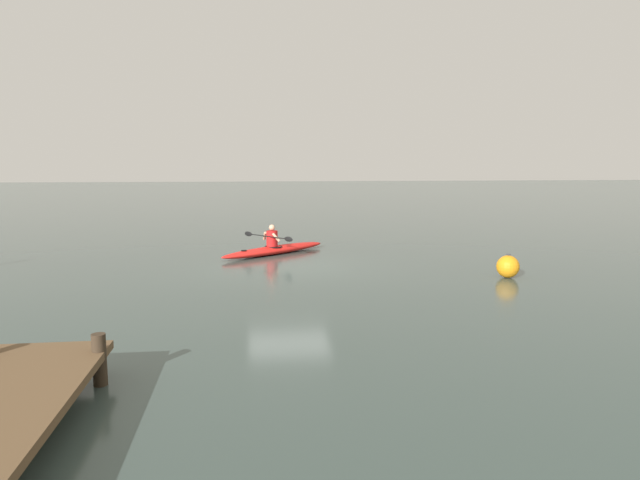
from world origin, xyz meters
TOP-DOWN VIEW (x-y plane):
  - ground_plane at (0.00, 0.00)m, footprint 160.00×160.00m
  - kayak at (0.30, -2.50)m, footprint 3.98×3.47m
  - kayaker at (0.41, -2.41)m, footprint 1.61×1.92m
  - mooring_buoy_red_near at (-5.92, 2.46)m, footprint 0.63×0.63m

SIDE VIEW (x-z plane):
  - ground_plane at x=0.00m, z-range 0.00..0.00m
  - kayak at x=0.30m, z-range 0.00..0.29m
  - mooring_buoy_red_near at x=-5.92m, z-range -0.02..0.65m
  - kayaker at x=0.41m, z-range 0.23..0.98m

